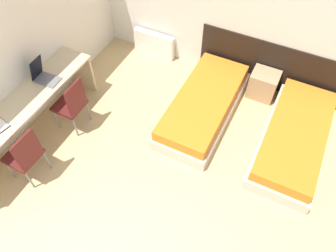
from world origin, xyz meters
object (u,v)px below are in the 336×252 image
chair_near_laptop (72,103)px  chair_near_notebook (25,154)px  nightstand (263,84)px  bed_near_door (294,138)px  laptop (44,76)px  bed_near_window (203,105)px

chair_near_laptop → chair_near_notebook: 0.98m
nightstand → chair_near_notebook: (-2.34, -2.90, 0.28)m
bed_near_door → chair_near_notebook: chair_near_notebook is taller
chair_near_notebook → laptop: bearing=114.3°
nightstand → chair_near_laptop: chair_near_laptop is taller
nightstand → chair_near_laptop: size_ratio=0.50×
nightstand → laptop: laptop is taller
bed_near_window → laptop: bearing=-153.3°
bed_near_window → bed_near_door: (1.42, 0.00, 0.00)m
nightstand → chair_near_laptop: (-2.34, -1.91, 0.28)m
chair_near_notebook → bed_near_window: bearing=53.0°
bed_near_door → chair_near_notebook: bearing=-145.8°
bed_near_window → laptop: size_ratio=5.55×
nightstand → laptop: bearing=-146.2°
bed_near_door → chair_near_laptop: chair_near_laptop is taller
chair_near_notebook → laptop: (-0.44, 1.03, 0.31)m
bed_near_door → chair_near_notebook: (-3.05, -2.08, 0.32)m
bed_near_door → nightstand: 1.09m
nightstand → laptop: (-2.78, -1.86, 0.59)m
bed_near_door → laptop: (-3.49, -1.04, 0.63)m
bed_near_door → nightstand: bearing=130.9°
bed_near_window → chair_near_notebook: bearing=-128.1°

